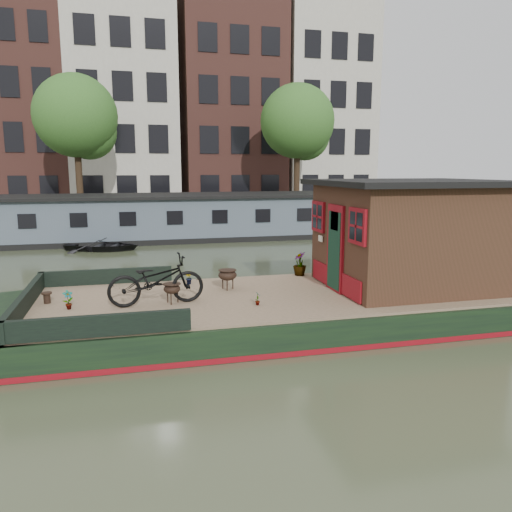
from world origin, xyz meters
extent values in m
plane|color=#333C26|center=(0.00, 0.00, 0.00)|extent=(120.00, 120.00, 0.00)
cube|color=black|center=(0.00, 0.00, 0.30)|extent=(12.00, 4.00, 0.60)
cylinder|color=black|center=(-6.00, 0.00, 0.30)|extent=(4.00, 4.00, 0.60)
cube|color=maroon|center=(0.00, 0.00, 0.06)|extent=(12.02, 4.02, 0.10)
cube|color=#8E7258|center=(0.00, 0.00, 0.62)|extent=(11.80, 3.80, 0.05)
cube|color=black|center=(-5.92, 0.00, 0.82)|extent=(0.12, 4.00, 0.35)
cube|color=black|center=(-4.50, 1.92, 0.82)|extent=(3.00, 0.12, 0.35)
cube|color=black|center=(-4.50, -1.92, 0.82)|extent=(3.00, 0.12, 0.35)
cube|color=black|center=(2.20, 0.00, 1.80)|extent=(3.50, 3.00, 2.30)
cube|color=black|center=(2.20, 0.00, 3.01)|extent=(4.00, 3.50, 0.12)
cube|color=maroon|center=(0.42, 0.00, 1.60)|extent=(0.06, 0.80, 1.90)
cube|color=black|center=(0.40, 0.00, 1.55)|extent=(0.04, 0.64, 1.70)
cube|color=maroon|center=(0.42, -1.05, 2.20)|extent=(0.06, 0.72, 0.72)
cube|color=maroon|center=(0.42, 1.05, 2.20)|extent=(0.06, 0.72, 0.72)
imported|color=black|center=(-3.47, -0.22, 1.15)|extent=(1.94, 0.84, 0.99)
imported|color=#9D472C|center=(-5.14, -0.15, 0.84)|extent=(0.24, 0.21, 0.38)
imported|color=brown|center=(-2.64, 1.42, 0.80)|extent=(0.18, 0.20, 0.30)
imported|color=#A0632B|center=(0.20, 1.70, 0.95)|extent=(0.34, 0.34, 0.60)
imported|color=#9F4B2E|center=(-1.53, -0.76, 0.80)|extent=(0.13, 0.17, 0.29)
cylinder|color=black|center=(-5.60, 0.42, 0.76)|extent=(0.20, 0.20, 0.23)
cylinder|color=black|center=(-5.60, -1.38, 0.75)|extent=(0.17, 0.17, 0.19)
imported|color=black|center=(-5.07, 11.28, 0.31)|extent=(3.57, 3.03, 0.63)
cube|color=#44505A|center=(0.00, 14.00, 1.00)|extent=(20.00, 4.00, 2.00)
cube|color=black|center=(0.00, 14.00, 2.05)|extent=(20.40, 4.40, 0.12)
cube|color=black|center=(0.00, 14.00, 0.12)|extent=(20.00, 4.05, 0.24)
cube|color=#47443F|center=(0.00, 20.50, 0.45)|extent=(60.00, 6.00, 0.90)
cube|color=brown|center=(-10.50, 27.50, 7.50)|extent=(6.00, 8.00, 15.00)
cube|color=#B7B2A3|center=(-4.00, 27.50, 8.25)|extent=(7.00, 8.00, 16.50)
cube|color=brown|center=(3.50, 27.50, 7.75)|extent=(7.00, 8.00, 15.50)
cube|color=#B7B2A3|center=(10.50, 27.50, 8.00)|extent=(6.50, 8.00, 16.00)
cylinder|color=#332316|center=(-6.50, 19.00, 2.90)|extent=(0.36, 0.36, 4.00)
sphere|color=#254D19|center=(-6.50, 19.00, 6.10)|extent=(4.40, 4.40, 4.40)
sphere|color=#254D19|center=(-5.90, 19.30, 5.30)|extent=(3.00, 3.00, 3.00)
cylinder|color=#332316|center=(6.00, 19.00, 2.90)|extent=(0.36, 0.36, 4.00)
sphere|color=#254D19|center=(6.00, 19.00, 6.10)|extent=(4.40, 4.40, 4.40)
sphere|color=#254D19|center=(6.60, 19.30, 5.30)|extent=(3.00, 3.00, 3.00)
camera|label=1|loc=(-3.92, -10.02, 3.32)|focal=35.00mm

